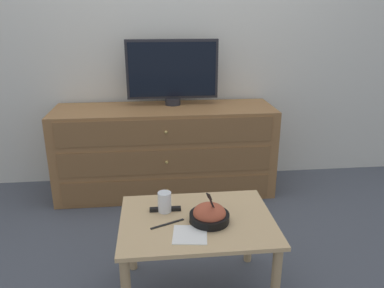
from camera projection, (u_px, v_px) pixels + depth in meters
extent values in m
plane|color=#474C56|center=(177.00, 175.00, 3.35)|extent=(12.00, 12.00, 0.00)
cube|color=silver|center=(175.00, 23.00, 2.94)|extent=(12.00, 0.05, 2.60)
cube|color=olive|center=(165.00, 150.00, 2.97)|extent=(1.69, 0.49, 0.69)
cube|color=brown|center=(167.00, 190.00, 2.81)|extent=(1.55, 0.01, 0.18)
sphere|color=tan|center=(167.00, 191.00, 2.81)|extent=(0.02, 0.02, 0.02)
cube|color=brown|center=(167.00, 162.00, 2.74)|extent=(1.55, 0.01, 0.18)
sphere|color=tan|center=(167.00, 162.00, 2.73)|extent=(0.02, 0.02, 0.02)
cube|color=brown|center=(166.00, 132.00, 2.66)|extent=(1.55, 0.01, 0.18)
sphere|color=tan|center=(166.00, 132.00, 2.65)|extent=(0.02, 0.02, 0.02)
cylinder|color=#232328|center=(173.00, 102.00, 2.94)|extent=(0.12, 0.12, 0.05)
cube|color=#232328|center=(172.00, 69.00, 2.87)|extent=(0.71, 0.04, 0.45)
cube|color=black|center=(172.00, 70.00, 2.85)|extent=(0.67, 0.01, 0.41)
cube|color=tan|center=(196.00, 221.00, 1.81)|extent=(0.74, 0.55, 0.02)
cylinder|color=tan|center=(275.00, 286.00, 1.69)|extent=(0.04, 0.04, 0.42)
cylinder|color=tan|center=(132.00, 236.00, 2.07)|extent=(0.04, 0.04, 0.42)
cylinder|color=tan|center=(249.00, 229.00, 2.14)|extent=(0.04, 0.04, 0.42)
cylinder|color=black|center=(209.00, 217.00, 1.78)|extent=(0.19, 0.19, 0.04)
ellipsoid|color=#AD4C33|center=(209.00, 213.00, 1.77)|extent=(0.16, 0.16, 0.09)
cube|color=black|center=(213.00, 207.00, 1.74)|extent=(0.06, 0.05, 0.13)
cube|color=black|center=(209.00, 196.00, 1.70)|extent=(0.03, 0.03, 0.03)
cylinder|color=#9E6638|center=(165.00, 205.00, 1.87)|extent=(0.06, 0.06, 0.06)
cylinder|color=white|center=(165.00, 202.00, 1.86)|extent=(0.07, 0.07, 0.10)
cube|color=white|center=(190.00, 235.00, 1.67)|extent=(0.17, 0.17, 0.00)
cube|color=black|center=(167.00, 224.00, 1.76)|extent=(0.16, 0.08, 0.01)
cube|color=black|center=(165.00, 209.00, 1.88)|extent=(0.16, 0.03, 0.02)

